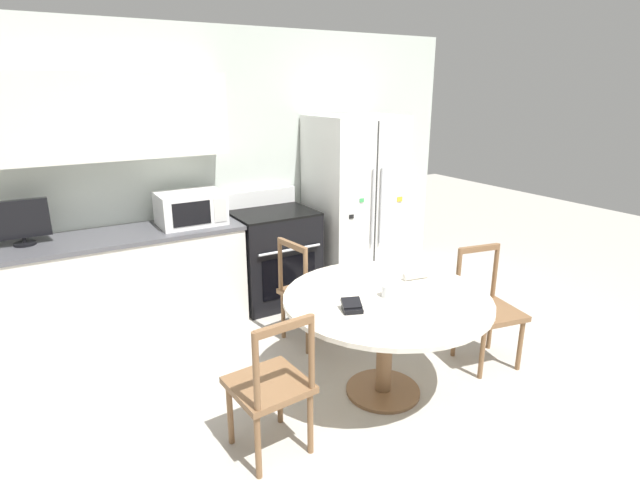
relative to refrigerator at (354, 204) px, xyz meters
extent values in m
plane|color=#B2ADA3|center=(-1.23, -2.21, -0.90)|extent=(14.00, 14.00, 0.00)
cube|color=silver|center=(-1.23, 0.44, 0.40)|extent=(5.20, 0.10, 2.60)
cube|color=silver|center=(-2.37, 0.22, 0.94)|extent=(2.11, 0.34, 0.68)
cube|color=silver|center=(-2.37, 0.08, -0.47)|extent=(2.11, 0.62, 0.86)
cube|color=#4C4C51|center=(-2.37, 0.08, -0.02)|extent=(2.14, 0.64, 0.03)
cube|color=white|center=(0.00, 0.00, 0.00)|extent=(0.85, 0.74, 1.80)
cube|color=#333333|center=(0.00, -0.38, 0.00)|extent=(0.01, 0.01, 1.72)
cylinder|color=silver|center=(-0.05, -0.39, 0.04)|extent=(0.02, 0.02, 0.75)
cylinder|color=silver|center=(0.05, -0.39, 0.04)|extent=(0.02, 0.02, 0.75)
cube|color=#3FB259|center=(-0.17, -0.38, 0.13)|extent=(0.05, 0.01, 0.04)
cube|color=yellow|center=(0.30, -0.38, 0.08)|extent=(0.06, 0.01, 0.05)
cube|color=black|center=(-0.29, -0.38, -0.02)|extent=(0.05, 0.01, 0.04)
cube|color=black|center=(-0.91, 0.05, -0.45)|extent=(0.77, 0.64, 0.90)
cube|color=black|center=(-0.91, -0.27, -0.54)|extent=(0.55, 0.01, 0.40)
cylinder|color=silver|center=(-0.91, -0.30, -0.27)|extent=(0.63, 0.02, 0.02)
cube|color=black|center=(-0.91, 0.05, 0.01)|extent=(0.77, 0.64, 0.02)
cube|color=white|center=(-0.91, 0.34, 0.10)|extent=(0.77, 0.06, 0.16)
cube|color=white|center=(-1.70, 0.07, 0.15)|extent=(0.56, 0.39, 0.29)
cube|color=black|center=(-1.75, -0.12, 0.15)|extent=(0.32, 0.01, 0.20)
cube|color=silver|center=(-1.49, -0.12, 0.15)|extent=(0.11, 0.01, 0.21)
cylinder|color=black|center=(-2.98, 0.14, 0.01)|extent=(0.16, 0.16, 0.02)
cylinder|color=black|center=(-2.98, 0.14, 0.04)|extent=(0.03, 0.03, 0.04)
cube|color=black|center=(-2.98, 0.14, 0.21)|extent=(0.40, 0.05, 0.29)
cylinder|color=beige|center=(-0.96, -1.78, -0.18)|extent=(1.38, 1.38, 0.03)
cylinder|color=brown|center=(-0.96, -1.78, -0.53)|extent=(0.11, 0.11, 0.68)
cylinder|color=brown|center=(-0.96, -1.78, -0.89)|extent=(0.52, 0.52, 0.03)
cube|color=brown|center=(-0.03, -1.87, -0.47)|extent=(0.49, 0.49, 0.04)
cylinder|color=brown|center=(0.10, -2.07, -0.69)|extent=(0.04, 0.04, 0.41)
cylinder|color=brown|center=(-0.24, -2.01, -0.69)|extent=(0.04, 0.04, 0.41)
cylinder|color=brown|center=(0.17, -1.73, -0.69)|extent=(0.04, 0.04, 0.41)
cylinder|color=brown|center=(-0.17, -1.67, -0.69)|extent=(0.04, 0.04, 0.41)
cylinder|color=brown|center=(0.17, -1.72, -0.22)|extent=(0.04, 0.04, 0.45)
cylinder|color=brown|center=(-0.17, -1.65, -0.22)|extent=(0.04, 0.04, 0.45)
cube|color=brown|center=(0.00, -1.68, -0.02)|extent=(0.34, 0.10, 0.04)
cube|color=brown|center=(-1.89, -1.88, -0.47)|extent=(0.45, 0.45, 0.04)
cylinder|color=brown|center=(-2.07, -1.72, -0.69)|extent=(0.04, 0.04, 0.41)
cylinder|color=brown|center=(-1.73, -1.69, -0.69)|extent=(0.04, 0.04, 0.41)
cylinder|color=brown|center=(-2.05, -2.06, -0.69)|extent=(0.04, 0.04, 0.41)
cylinder|color=brown|center=(-1.70, -2.04, -0.69)|extent=(0.04, 0.04, 0.41)
cylinder|color=brown|center=(-2.05, -2.08, -0.22)|extent=(0.04, 0.04, 0.45)
cylinder|color=brown|center=(-1.70, -2.05, -0.22)|extent=(0.04, 0.04, 0.45)
cube|color=brown|center=(-1.87, -2.07, -0.02)|extent=(0.35, 0.06, 0.04)
cube|color=brown|center=(-1.00, -0.84, -0.47)|extent=(0.47, 0.47, 0.04)
cylinder|color=brown|center=(-0.86, -0.65, -0.69)|extent=(0.04, 0.04, 0.41)
cylinder|color=brown|center=(-0.81, -0.99, -0.69)|extent=(0.04, 0.04, 0.41)
cylinder|color=brown|center=(-1.20, -0.70, -0.69)|extent=(0.04, 0.04, 0.41)
cylinder|color=brown|center=(-1.15, -1.04, -0.69)|extent=(0.04, 0.04, 0.41)
cylinder|color=brown|center=(-1.21, -0.70, -0.22)|extent=(0.04, 0.04, 0.45)
cylinder|color=brown|center=(-1.17, -1.04, -0.22)|extent=(0.04, 0.04, 0.45)
cube|color=brown|center=(-1.19, -0.87, -0.02)|extent=(0.08, 0.35, 0.04)
cylinder|color=silver|center=(-0.96, -1.79, -0.12)|extent=(0.09, 0.09, 0.08)
cylinder|color=#4C8C59|center=(-0.96, -1.79, -0.14)|extent=(0.08, 0.08, 0.04)
cylinder|color=silver|center=(-0.59, -1.64, -0.14)|extent=(0.20, 0.09, 0.05)
cube|color=black|center=(-1.29, -1.85, -0.15)|extent=(0.15, 0.13, 0.03)
cube|color=black|center=(-1.28, -1.83, -0.12)|extent=(0.15, 0.14, 0.06)
camera|label=1|loc=(-2.92, -4.16, 1.18)|focal=28.00mm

